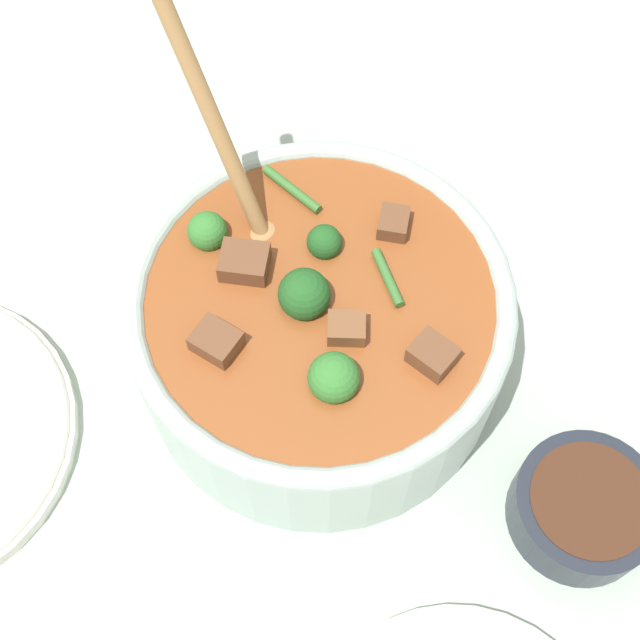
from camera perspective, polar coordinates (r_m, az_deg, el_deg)
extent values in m
plane|color=#ADBCAD|center=(0.71, 0.00, -2.68)|extent=(4.00, 4.00, 0.00)
cylinder|color=#B2C6BC|center=(0.67, 0.00, -0.82)|extent=(0.28, 0.28, 0.10)
torus|color=#B2C6BC|center=(0.62, 0.00, 1.32)|extent=(0.28, 0.28, 0.02)
cylinder|color=brown|center=(0.65, 0.00, 0.03)|extent=(0.25, 0.25, 0.06)
sphere|color=#235B23|center=(0.64, 0.28, 5.03)|extent=(0.03, 0.03, 0.03)
cylinder|color=#6B9956|center=(0.65, 0.27, 4.15)|extent=(0.01, 0.01, 0.01)
sphere|color=#235B23|center=(0.61, -1.02, 1.66)|extent=(0.04, 0.04, 0.04)
cylinder|color=#6B9956|center=(0.63, -0.98, 0.48)|extent=(0.01, 0.01, 0.02)
sphere|color=#387F33|center=(0.65, -7.22, 5.67)|extent=(0.03, 0.03, 0.03)
cylinder|color=#6B9956|center=(0.66, -7.01, 4.67)|extent=(0.01, 0.01, 0.01)
sphere|color=#387F33|center=(0.58, 0.89, -3.71)|extent=(0.04, 0.04, 0.04)
cylinder|color=#6B9956|center=(0.61, 0.85, -4.68)|extent=(0.01, 0.01, 0.02)
cube|color=brown|center=(0.60, -6.63, -1.51)|extent=(0.03, 0.03, 0.02)
cube|color=brown|center=(0.60, 7.20, -2.34)|extent=(0.03, 0.03, 0.02)
cube|color=brown|center=(0.60, 1.70, -0.65)|extent=(0.03, 0.03, 0.02)
cube|color=brown|center=(0.63, -4.83, 3.50)|extent=(0.04, 0.04, 0.03)
cube|color=brown|center=(0.65, 4.49, 6.26)|extent=(0.03, 0.03, 0.02)
cylinder|color=#3D7533|center=(0.63, 4.35, 2.73)|extent=(0.03, 0.04, 0.01)
cylinder|color=#3D7533|center=(0.67, -1.81, 8.38)|extent=(0.01, 0.05, 0.01)
ellipsoid|color=#A87A47|center=(0.65, -3.67, 5.44)|extent=(0.04, 0.03, 0.01)
cylinder|color=#A87A47|center=(0.61, -7.26, 13.53)|extent=(0.03, 0.12, 0.19)
cylinder|color=#232833|center=(0.68, 16.49, -11.48)|extent=(0.10, 0.10, 0.04)
cylinder|color=#472819|center=(0.66, 16.81, -11.12)|extent=(0.09, 0.09, 0.01)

